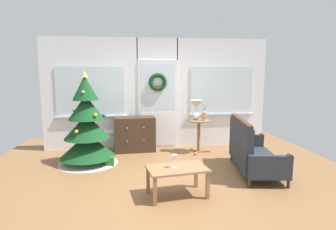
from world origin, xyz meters
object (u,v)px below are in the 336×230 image
table_lamp (196,107)px  wine_glass (175,158)px  dresser_cabinet (135,134)px  side_table (199,130)px  flower_vase (204,115)px  settee_sofa (251,151)px  gift_box (110,161)px  christmas_tree (87,131)px  coffee_table (177,172)px

table_lamp → wine_glass: (-0.81, -2.22, -0.45)m
wine_glass → dresser_cabinet: bearing=102.1°
side_table → flower_vase: 0.35m
dresser_cabinet → settee_sofa: size_ratio=0.56×
side_table → gift_box: bearing=-160.7°
settee_sofa → gift_box: settee_sofa is taller
settee_sofa → christmas_tree: bearing=163.5°
christmas_tree → dresser_cabinet: bearing=39.7°
wine_glass → gift_box: bearing=124.3°
christmas_tree → coffee_table: (1.50, -1.70, -0.29)m
christmas_tree → gift_box: 0.73m
table_lamp → dresser_cabinet: bearing=169.1°
dresser_cabinet → table_lamp: bearing=-10.9°
gift_box → christmas_tree: bearing=155.8°
flower_vase → coffee_table: size_ratio=0.38×
table_lamp → wine_glass: size_ratio=2.26×
flower_vase → coffee_table: (-0.93, -2.11, -0.49)m
dresser_cabinet → wine_glass: bearing=-77.9°
christmas_tree → dresser_cabinet: 1.23m
dresser_cabinet → gift_box: dresser_cabinet is taller
dresser_cabinet → settee_sofa: settee_sofa is taller
dresser_cabinet → side_table: (1.40, -0.30, 0.13)m
settee_sofa → flower_vase: bearing=112.2°
dresser_cabinet → settee_sofa: bearing=-39.1°
settee_sofa → coffee_table: (-1.46, -0.82, -0.02)m
flower_vase → wine_glass: size_ratio=1.79×
settee_sofa → flower_vase: size_ratio=4.71×
coffee_table → wine_glass: wine_glass is taller
christmas_tree → settee_sofa: bearing=-16.5°
table_lamp → coffee_table: size_ratio=0.48×
dresser_cabinet → table_lamp: size_ratio=2.10×
dresser_cabinet → table_lamp: 1.50m
christmas_tree → settee_sofa: (2.96, -0.87, -0.27)m
side_table → flower_vase: size_ratio=2.09×
side_table → christmas_tree: bearing=-168.5°
wine_glass → christmas_tree: bearing=130.6°
flower_vase → gift_box: 2.22m
settee_sofa → side_table: (-0.63, 1.35, 0.14)m
coffee_table → gift_box: bearing=125.4°
dresser_cabinet → christmas_tree: bearing=-140.3°
christmas_tree → coffee_table: 2.28m
christmas_tree → wine_glass: christmas_tree is taller
settee_sofa → coffee_table: 1.67m
settee_sofa → wine_glass: size_ratio=8.45×
dresser_cabinet → flower_vase: (1.50, -0.36, 0.46)m
christmas_tree → gift_box: christmas_tree is taller
christmas_tree → side_table: bearing=11.5°
coffee_table → christmas_tree: bearing=131.5°
christmas_tree → table_lamp: size_ratio=4.09×
wine_glass → coffee_table: bearing=9.0°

